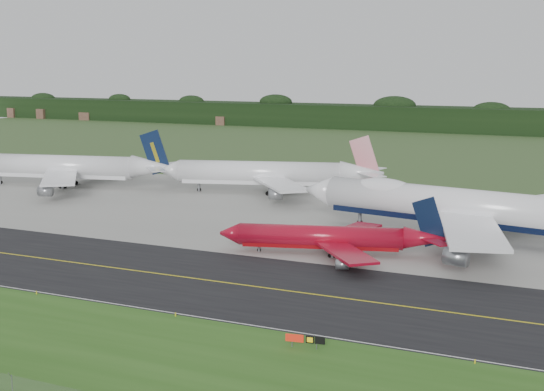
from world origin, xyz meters
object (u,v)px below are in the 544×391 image
Objects in this scene: jet_ba_747 at (466,207)px; taxiway_sign at (305,339)px; jet_star_tail at (271,174)px; jet_navy_gold at (67,167)px; jet_red_737 at (333,238)px.

jet_ba_747 is 64.82m from taxiway_sign.
taxiway_sign is (48.28, -96.26, -4.00)m from jet_star_tail.
jet_ba_747 is 15.45× the size of taxiway_sign.
jet_ba_747 is 1.26× the size of jet_star_tail.
jet_ba_747 reaches higher than taxiway_sign.
taxiway_sign is at bearing -39.08° from jet_navy_gold.
jet_red_737 is at bearing -55.84° from jet_star_tail.
jet_red_737 is 44.69m from taxiway_sign.
jet_ba_747 is 1.84× the size of jet_red_737.
jet_star_tail is (54.69, 12.64, -0.13)m from jet_navy_gold.
taxiway_sign is at bearing -74.24° from jet_red_737.
jet_navy_gold is (-109.61, 19.34, -0.94)m from jet_ba_747.
jet_ba_747 is at bearing -30.21° from jet_star_tail.
jet_ba_747 is 63.56m from jet_star_tail.
jet_ba_747 is at bearing -10.01° from jet_navy_gold.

